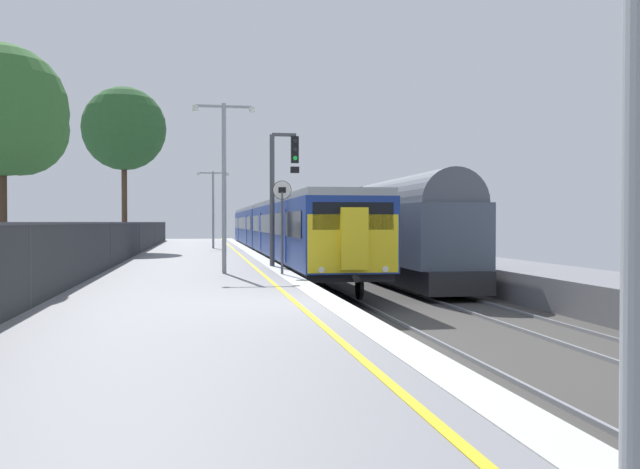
{
  "coord_description": "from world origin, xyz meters",
  "views": [
    {
      "loc": [
        -2.24,
        -13.78,
        1.65
      ],
      "look_at": [
        1.44,
        7.72,
        1.25
      ],
      "focal_mm": 38.86,
      "sensor_mm": 36.0,
      "label": 1
    }
  ],
  "objects_px": {
    "speed_limit_sign": "(282,215)",
    "background_tree_centre": "(5,116)",
    "platform_lamp_mid": "(224,173)",
    "background_tree_left": "(126,131)",
    "signal_gantry": "(279,183)",
    "freight_train_adjacent_track": "(323,225)",
    "platform_lamp_far": "(213,202)",
    "commuter_train_at_platform": "(276,228)"
  },
  "relations": [
    {
      "from": "speed_limit_sign",
      "to": "platform_lamp_mid",
      "type": "distance_m",
      "value": 2.38
    },
    {
      "from": "commuter_train_at_platform",
      "to": "platform_lamp_mid",
      "type": "bearing_deg",
      "value": -101.14
    },
    {
      "from": "platform_lamp_mid",
      "to": "background_tree_left",
      "type": "height_order",
      "value": "background_tree_left"
    },
    {
      "from": "freight_train_adjacent_track",
      "to": "platform_lamp_mid",
      "type": "height_order",
      "value": "platform_lamp_mid"
    },
    {
      "from": "platform_lamp_mid",
      "to": "freight_train_adjacent_track",
      "type": "bearing_deg",
      "value": 73.17
    },
    {
      "from": "signal_gantry",
      "to": "speed_limit_sign",
      "type": "xyz_separation_m",
      "value": [
        -0.37,
        -4.08,
        -1.23
      ]
    },
    {
      "from": "platform_lamp_mid",
      "to": "background_tree_left",
      "type": "relative_size",
      "value": 0.58
    },
    {
      "from": "signal_gantry",
      "to": "background_tree_centre",
      "type": "bearing_deg",
      "value": -143.65
    },
    {
      "from": "platform_lamp_mid",
      "to": "platform_lamp_far",
      "type": "xyz_separation_m",
      "value": [
        -0.0,
        21.41,
        -0.33
      ]
    },
    {
      "from": "platform_lamp_far",
      "to": "background_tree_left",
      "type": "distance_m",
      "value": 6.96
    },
    {
      "from": "commuter_train_at_platform",
      "to": "background_tree_centre",
      "type": "xyz_separation_m",
      "value": [
        -9.51,
        -21.02,
        3.23
      ]
    },
    {
      "from": "commuter_train_at_platform",
      "to": "background_tree_left",
      "type": "height_order",
      "value": "background_tree_left"
    },
    {
      "from": "commuter_train_at_platform",
      "to": "platform_lamp_far",
      "type": "xyz_separation_m",
      "value": [
        -3.62,
        3.03,
        1.62
      ]
    },
    {
      "from": "platform_lamp_mid",
      "to": "speed_limit_sign",
      "type": "bearing_deg",
      "value": -24.39
    },
    {
      "from": "platform_lamp_mid",
      "to": "background_tree_centre",
      "type": "height_order",
      "value": "background_tree_centre"
    },
    {
      "from": "commuter_train_at_platform",
      "to": "speed_limit_sign",
      "type": "xyz_separation_m",
      "value": [
        -1.85,
        -19.19,
        0.6
      ]
    },
    {
      "from": "signal_gantry",
      "to": "platform_lamp_far",
      "type": "distance_m",
      "value": 18.26
    },
    {
      "from": "speed_limit_sign",
      "to": "background_tree_centre",
      "type": "bearing_deg",
      "value": -166.57
    },
    {
      "from": "speed_limit_sign",
      "to": "platform_lamp_mid",
      "type": "relative_size",
      "value": 0.54
    },
    {
      "from": "signal_gantry",
      "to": "platform_lamp_far",
      "type": "height_order",
      "value": "signal_gantry"
    },
    {
      "from": "freight_train_adjacent_track",
      "to": "platform_lamp_far",
      "type": "height_order",
      "value": "platform_lamp_far"
    },
    {
      "from": "signal_gantry",
      "to": "background_tree_centre",
      "type": "relative_size",
      "value": 0.77
    },
    {
      "from": "signal_gantry",
      "to": "speed_limit_sign",
      "type": "bearing_deg",
      "value": -95.23
    },
    {
      "from": "freight_train_adjacent_track",
      "to": "background_tree_centre",
      "type": "relative_size",
      "value": 8.21
    },
    {
      "from": "signal_gantry",
      "to": "background_tree_left",
      "type": "bearing_deg",
      "value": 114.97
    },
    {
      "from": "commuter_train_at_platform",
      "to": "background_tree_centre",
      "type": "bearing_deg",
      "value": -114.34
    },
    {
      "from": "commuter_train_at_platform",
      "to": "speed_limit_sign",
      "type": "bearing_deg",
      "value": -95.49
    },
    {
      "from": "commuter_train_at_platform",
      "to": "signal_gantry",
      "type": "bearing_deg",
      "value": -95.57
    },
    {
      "from": "speed_limit_sign",
      "to": "platform_lamp_mid",
      "type": "xyz_separation_m",
      "value": [
        -1.78,
        0.8,
        1.36
      ]
    },
    {
      "from": "platform_lamp_mid",
      "to": "background_tree_left",
      "type": "xyz_separation_m",
      "value": [
        -4.99,
        18.61,
        3.63
      ]
    },
    {
      "from": "freight_train_adjacent_track",
      "to": "platform_lamp_far",
      "type": "relative_size",
      "value": 10.95
    },
    {
      "from": "commuter_train_at_platform",
      "to": "freight_train_adjacent_track",
      "type": "relative_size",
      "value": 0.81
    },
    {
      "from": "commuter_train_at_platform",
      "to": "speed_limit_sign",
      "type": "relative_size",
      "value": 14.57
    },
    {
      "from": "signal_gantry",
      "to": "platform_lamp_mid",
      "type": "xyz_separation_m",
      "value": [
        -2.15,
        -3.28,
        0.13
      ]
    },
    {
      "from": "freight_train_adjacent_track",
      "to": "background_tree_left",
      "type": "xyz_separation_m",
      "value": [
        -12.62,
        -6.6,
        5.44
      ]
    },
    {
      "from": "commuter_train_at_platform",
      "to": "signal_gantry",
      "type": "relative_size",
      "value": 8.66
    },
    {
      "from": "platform_lamp_mid",
      "to": "background_tree_centre",
      "type": "xyz_separation_m",
      "value": [
        -5.89,
        -2.63,
        1.27
      ]
    },
    {
      "from": "commuter_train_at_platform",
      "to": "freight_train_adjacent_track",
      "type": "height_order",
      "value": "freight_train_adjacent_track"
    },
    {
      "from": "signal_gantry",
      "to": "background_tree_left",
      "type": "relative_size",
      "value": 0.53
    },
    {
      "from": "freight_train_adjacent_track",
      "to": "background_tree_left",
      "type": "relative_size",
      "value": 5.61
    },
    {
      "from": "background_tree_left",
      "to": "background_tree_centre",
      "type": "xyz_separation_m",
      "value": [
        -0.9,
        -21.25,
        -2.35
      ]
    },
    {
      "from": "freight_train_adjacent_track",
      "to": "platform_lamp_far",
      "type": "xyz_separation_m",
      "value": [
        -7.63,
        -3.8,
        1.48
      ]
    }
  ]
}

